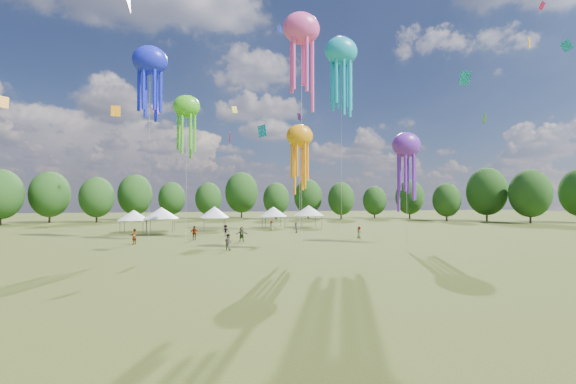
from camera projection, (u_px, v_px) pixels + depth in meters
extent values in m
imported|color=gray|center=(228.00, 242.00, 39.79)|extent=(1.07, 1.05, 1.74)
imported|color=gray|center=(271.00, 226.00, 64.69)|extent=(0.80, 0.95, 1.65)
imported|color=gray|center=(296.00, 228.00, 59.97)|extent=(0.79, 0.90, 1.55)
imported|color=gray|center=(226.00, 231.00, 54.61)|extent=(1.09, 0.66, 1.64)
imported|color=gray|center=(194.00, 233.00, 49.46)|extent=(1.17, 0.65, 1.89)
imported|color=gray|center=(242.00, 234.00, 47.91)|extent=(1.74, 0.56, 1.88)
imported|color=gray|center=(134.00, 237.00, 44.70)|extent=(0.73, 0.82, 1.90)
imported|color=gray|center=(359.00, 232.00, 52.33)|extent=(0.74, 0.91, 1.61)
cylinder|color=#47474C|center=(120.00, 228.00, 58.38)|extent=(0.08, 0.08, 1.94)
cylinder|color=#47474C|center=(124.00, 226.00, 61.72)|extent=(0.08, 0.08, 1.94)
cylinder|color=#47474C|center=(143.00, 227.00, 59.14)|extent=(0.08, 0.08, 1.94)
cylinder|color=#47474C|center=(146.00, 226.00, 62.49)|extent=(0.08, 0.08, 1.94)
cube|color=white|center=(134.00, 220.00, 60.45)|extent=(3.83, 3.83, 0.10)
cone|color=white|center=(134.00, 215.00, 60.47)|extent=(4.98, 4.98, 1.66)
cylinder|color=#47474C|center=(147.00, 227.00, 58.84)|extent=(0.08, 0.08, 2.18)
cylinder|color=#47474C|center=(150.00, 225.00, 62.69)|extent=(0.08, 0.08, 2.18)
cylinder|color=#47474C|center=(173.00, 226.00, 59.72)|extent=(0.08, 0.08, 2.18)
cylinder|color=#47474C|center=(175.00, 225.00, 63.57)|extent=(0.08, 0.08, 2.18)
cube|color=white|center=(161.00, 219.00, 61.22)|extent=(4.35, 4.35, 0.10)
cone|color=white|center=(161.00, 213.00, 61.24)|extent=(5.65, 5.65, 1.87)
cylinder|color=#47474C|center=(204.00, 225.00, 61.69)|extent=(0.08, 0.08, 2.21)
cylinder|color=#47474C|center=(204.00, 224.00, 65.11)|extent=(0.08, 0.08, 2.21)
cylinder|color=#47474C|center=(225.00, 225.00, 62.47)|extent=(0.08, 0.08, 2.21)
cylinder|color=#47474C|center=(224.00, 224.00, 65.89)|extent=(0.08, 0.08, 2.21)
cube|color=white|center=(214.00, 218.00, 63.81)|extent=(3.91, 3.91, 0.10)
cone|color=white|center=(214.00, 212.00, 63.83)|extent=(5.08, 5.08, 1.90)
cylinder|color=#47474C|center=(265.00, 223.00, 67.65)|extent=(0.08, 0.08, 2.12)
cylinder|color=#47474C|center=(262.00, 222.00, 71.20)|extent=(0.08, 0.08, 2.12)
cylinder|color=#47474C|center=(285.00, 223.00, 68.46)|extent=(0.08, 0.08, 2.12)
cylinder|color=#47474C|center=(281.00, 222.00, 72.02)|extent=(0.08, 0.08, 2.12)
cube|color=white|center=(273.00, 217.00, 69.85)|extent=(4.05, 4.05, 0.10)
cone|color=white|center=(273.00, 211.00, 69.87)|extent=(5.26, 5.26, 1.82)
cylinder|color=#47474C|center=(301.00, 223.00, 68.25)|extent=(0.08, 0.08, 2.27)
cylinder|color=#47474C|center=(296.00, 221.00, 72.12)|extent=(0.08, 0.08, 2.27)
cylinder|color=#47474C|center=(322.00, 222.00, 69.13)|extent=(0.08, 0.08, 2.27)
cylinder|color=#47474C|center=(316.00, 221.00, 73.01)|extent=(0.08, 0.08, 2.27)
cube|color=white|center=(309.00, 216.00, 70.65)|extent=(4.37, 4.37, 0.10)
cone|color=white|center=(309.00, 210.00, 70.67)|extent=(5.69, 5.69, 1.95)
ellipsoid|color=#4AC821|center=(187.00, 106.00, 47.62)|extent=(3.42, 2.39, 2.91)
cylinder|color=beige|center=(186.00, 174.00, 47.46)|extent=(0.03, 0.03, 17.47)
ellipsoid|color=#FF4BA4|center=(301.00, 28.00, 48.12)|extent=(4.88, 3.41, 4.14)
cylinder|color=beige|center=(302.00, 134.00, 47.86)|extent=(0.03, 0.03, 27.77)
ellipsoid|color=purple|center=(406.00, 145.00, 45.37)|extent=(3.66, 2.56, 3.11)
cylinder|color=beige|center=(407.00, 194.00, 45.26)|extent=(0.03, 0.03, 12.15)
ellipsoid|color=#1A23EE|center=(150.00, 60.00, 49.54)|extent=(4.58, 3.21, 3.89)
cylinder|color=beige|center=(149.00, 150.00, 49.32)|extent=(0.03, 0.03, 24.13)
ellipsoid|color=orange|center=(300.00, 136.00, 39.79)|extent=(2.91, 2.04, 2.47)
cylinder|color=beige|center=(300.00, 193.00, 39.67)|extent=(0.03, 0.03, 12.32)
ellipsoid|color=#16A7C3|center=(341.00, 51.00, 61.15)|extent=(5.56, 3.89, 4.72)
cylinder|color=beige|center=(341.00, 141.00, 60.87)|extent=(0.03, 0.03, 30.00)
cube|color=#1A23EE|center=(280.00, 29.00, 52.00)|extent=(0.66, 0.64, 0.89)
cube|color=#16A7C3|center=(262.00, 131.00, 71.09)|extent=(1.71, 1.27, 2.52)
cube|color=#FF4BA4|center=(351.00, 94.00, 80.85)|extent=(0.17, 0.62, 0.79)
cube|color=#FE164D|center=(230.00, 137.00, 54.68)|extent=(0.24, 1.48, 1.68)
cube|color=orange|center=(529.00, 43.00, 42.30)|extent=(0.97, 0.64, 1.36)
cube|color=#16A7C3|center=(567.00, 46.00, 44.90)|extent=(1.14, 0.92, 1.53)
cube|color=#FF4BA4|center=(128.00, 0.00, 39.80)|extent=(0.41, 2.51, 2.78)
cube|color=orange|center=(116.00, 111.00, 64.95)|extent=(1.60, 0.65, 1.97)
cube|color=#4AC821|center=(306.00, 33.00, 56.72)|extent=(1.22, 0.91, 1.75)
cube|color=#16A7C3|center=(465.00, 78.00, 66.48)|extent=(1.72, 1.93, 2.41)
cube|color=purple|center=(299.00, 117.00, 83.60)|extent=(0.94, 1.89, 1.91)
cube|color=#FE164D|center=(542.00, 6.00, 40.56)|extent=(0.74, 0.53, 0.76)
cube|color=orange|center=(3.00, 102.00, 57.79)|extent=(1.43, 1.32, 2.01)
cube|color=yellow|center=(235.00, 110.00, 53.71)|extent=(0.92, 0.49, 1.09)
cube|color=#4AC821|center=(485.00, 118.00, 54.21)|extent=(0.68, 1.23, 1.63)
cube|color=#FF4BA4|center=(155.00, 109.00, 65.00)|extent=(1.31, 1.05, 1.89)
cylinder|color=#38281C|center=(0.00, 217.00, 76.58)|extent=(0.44, 0.44, 3.36)
ellipsoid|color=#224818|center=(1.00, 194.00, 76.67)|extent=(8.40, 8.40, 10.51)
cylinder|color=#38281C|center=(50.00, 215.00, 85.15)|extent=(0.44, 0.44, 3.41)
ellipsoid|color=#224818|center=(50.00, 194.00, 85.24)|extent=(8.53, 8.53, 10.66)
cylinder|color=#38281C|center=(97.00, 216.00, 86.93)|extent=(0.44, 0.44, 3.07)
ellipsoid|color=#224818|center=(97.00, 197.00, 87.02)|extent=(7.66, 7.66, 9.58)
cylinder|color=#38281C|center=(135.00, 213.00, 96.62)|extent=(0.44, 0.44, 3.43)
ellipsoid|color=#224818|center=(135.00, 195.00, 96.71)|extent=(8.58, 8.58, 10.73)
cylinder|color=#38281C|center=(172.00, 213.00, 104.05)|extent=(0.44, 0.44, 2.95)
ellipsoid|color=#224818|center=(172.00, 198.00, 104.12)|extent=(7.37, 7.37, 9.21)
cylinder|color=#38281C|center=(208.00, 214.00, 102.49)|extent=(0.44, 0.44, 2.89)
ellipsoid|color=#224818|center=(209.00, 199.00, 102.56)|extent=(7.23, 7.23, 9.04)
cylinder|color=#38281C|center=(242.00, 211.00, 108.95)|extent=(0.44, 0.44, 3.84)
ellipsoid|color=#224818|center=(242.00, 192.00, 109.06)|extent=(9.60, 9.60, 11.99)
cylinder|color=#38281C|center=(276.00, 214.00, 100.02)|extent=(0.44, 0.44, 2.84)
ellipsoid|color=#224818|center=(276.00, 199.00, 100.09)|extent=(7.11, 7.11, 8.89)
cylinder|color=#38281C|center=(308.00, 213.00, 104.72)|extent=(0.44, 0.44, 3.16)
ellipsoid|color=#224818|center=(308.00, 197.00, 104.81)|extent=(7.91, 7.91, 9.88)
cylinder|color=#38281C|center=(341.00, 214.00, 100.85)|extent=(0.44, 0.44, 2.88)
ellipsoid|color=#224818|center=(341.00, 199.00, 100.92)|extent=(7.21, 7.21, 9.01)
cylinder|color=#38281C|center=(375.00, 214.00, 105.16)|extent=(0.44, 0.44, 2.63)
ellipsoid|color=#224818|center=(374.00, 200.00, 105.23)|extent=(6.57, 6.57, 8.22)
cylinder|color=#38281C|center=(410.00, 213.00, 103.74)|extent=(0.44, 0.44, 3.13)
ellipsoid|color=#224818|center=(410.00, 197.00, 103.83)|extent=(7.81, 7.81, 9.77)
cylinder|color=#38281C|center=(447.00, 215.00, 92.82)|extent=(0.44, 0.44, 2.72)
ellipsoid|color=#224818|center=(447.00, 200.00, 92.89)|extent=(6.80, 6.80, 8.50)
cylinder|color=#38281C|center=(487.00, 213.00, 92.09)|extent=(0.44, 0.44, 3.81)
ellipsoid|color=#224818|center=(487.00, 191.00, 92.19)|extent=(9.52, 9.52, 11.90)
cylinder|color=#38281C|center=(530.00, 215.00, 84.00)|extent=(0.44, 0.44, 3.51)
ellipsoid|color=#224818|center=(530.00, 193.00, 84.09)|extent=(8.78, 8.78, 10.97)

